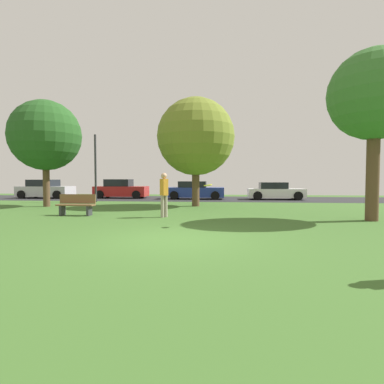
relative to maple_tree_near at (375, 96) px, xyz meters
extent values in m
plane|color=#3D6628|center=(-6.80, -4.28, -4.63)|extent=(44.00, 44.00, 0.00)
cube|color=#28282B|center=(-6.80, 11.72, -4.63)|extent=(44.00, 6.40, 0.01)
cylinder|color=brown|center=(0.00, 0.00, -2.84)|extent=(0.46, 0.46, 3.58)
sphere|color=#38702D|center=(0.00, 0.00, 0.06)|extent=(3.34, 3.34, 3.34)
cylinder|color=brown|center=(-7.09, 5.37, -3.36)|extent=(0.43, 0.43, 2.53)
sphere|color=olive|center=(-7.09, 5.37, -0.70)|extent=(4.36, 4.36, 4.36)
cylinder|color=brown|center=(-15.41, 4.34, -3.28)|extent=(0.36, 0.36, 2.70)
sphere|color=#23511E|center=(-15.41, 4.34, -0.66)|extent=(3.89, 3.89, 3.89)
cylinder|color=gray|center=(-7.88, 0.31, -4.18)|extent=(0.14, 0.14, 0.90)
cylinder|color=gray|center=(-8.00, 0.21, -4.18)|extent=(0.14, 0.14, 0.90)
cube|color=orange|center=(-7.94, 0.26, -3.40)|extent=(0.37, 0.39, 0.67)
sphere|color=tan|center=(-7.94, 0.26, -2.94)|extent=(0.24, 0.24, 0.24)
cylinder|color=yellow|center=(-6.05, -1.99, -3.26)|extent=(0.38, 0.38, 0.07)
cube|color=#B7B7BC|center=(-19.65, 11.41, -4.08)|extent=(4.13, 1.88, 0.79)
cube|color=black|center=(-19.86, 11.41, -3.42)|extent=(1.98, 1.66, 0.53)
cylinder|color=black|center=(-18.20, 12.35, -4.31)|extent=(0.64, 0.22, 0.64)
cylinder|color=black|center=(-18.20, 10.47, -4.31)|extent=(0.64, 0.22, 0.64)
cylinder|color=black|center=(-21.10, 12.35, -4.31)|extent=(0.64, 0.22, 0.64)
cylinder|color=black|center=(-21.10, 10.47, -4.31)|extent=(0.64, 0.22, 0.64)
cube|color=#B21E1E|center=(-13.64, 12.01, -4.08)|extent=(4.15, 1.70, 0.79)
cube|color=black|center=(-13.84, 12.01, -3.41)|extent=(1.99, 1.50, 0.56)
cylinder|color=black|center=(-12.19, 12.86, -4.31)|extent=(0.64, 0.22, 0.64)
cylinder|color=black|center=(-12.19, 11.16, -4.31)|extent=(0.64, 0.22, 0.64)
cylinder|color=black|center=(-15.09, 12.86, -4.31)|extent=(0.64, 0.22, 0.64)
cylinder|color=black|center=(-15.09, 11.16, -4.31)|extent=(0.64, 0.22, 0.64)
cube|color=#233893|center=(-7.62, 11.44, -4.11)|extent=(4.33, 1.75, 0.74)
cube|color=black|center=(-7.84, 11.44, -3.51)|extent=(2.08, 1.54, 0.46)
cylinder|color=black|center=(-6.11, 12.31, -4.31)|extent=(0.64, 0.22, 0.64)
cylinder|color=black|center=(-6.11, 10.56, -4.31)|extent=(0.64, 0.22, 0.64)
cylinder|color=black|center=(-9.14, 12.31, -4.31)|extent=(0.64, 0.22, 0.64)
cylinder|color=black|center=(-9.14, 10.56, -4.31)|extent=(0.64, 0.22, 0.64)
cube|color=white|center=(-1.61, 11.50, -4.15)|extent=(4.08, 1.74, 0.66)
cube|color=black|center=(-1.82, 11.50, -3.58)|extent=(1.96, 1.53, 0.48)
cylinder|color=black|center=(-0.18, 12.37, -4.31)|extent=(0.64, 0.22, 0.64)
cylinder|color=black|center=(-0.18, 10.64, -4.31)|extent=(0.64, 0.22, 0.64)
cylinder|color=black|center=(-3.04, 12.37, -4.31)|extent=(0.64, 0.22, 0.64)
cylinder|color=black|center=(-3.04, 10.64, -4.31)|extent=(0.64, 0.22, 0.64)
cube|color=brown|center=(-11.81, 0.47, -4.18)|extent=(1.60, 0.44, 0.06)
cube|color=brown|center=(-11.81, 0.67, -3.93)|extent=(1.60, 0.06, 0.40)
cube|color=#333338|center=(-11.21, 0.47, -4.40)|extent=(0.10, 0.40, 0.45)
cube|color=#333338|center=(-12.41, 0.47, -4.40)|extent=(0.10, 0.40, 0.45)
cylinder|color=#2D2D33|center=(-14.04, 7.92, -2.38)|extent=(0.14, 0.14, 4.50)
camera|label=1|loc=(-5.56, -12.22, -3.03)|focal=29.16mm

